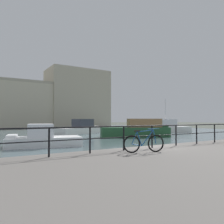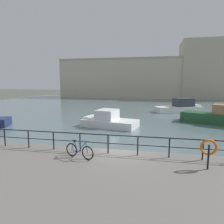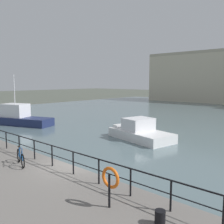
# 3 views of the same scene
# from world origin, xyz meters

# --- Properties ---
(ground_plane) EXTENTS (240.00, 240.00, 0.00)m
(ground_plane) POSITION_xyz_m (0.00, 0.00, 0.00)
(ground_plane) COLOR #4C5147
(moored_cabin_cruiser) EXTENTS (9.10, 5.19, 5.92)m
(moored_cabin_cruiser) POSITION_xyz_m (-18.24, 6.56, 0.87)
(moored_cabin_cruiser) COLOR navy
(moored_cabin_cruiser) RESTS_ON water_basin
(moored_green_narrowboat) EXTENTS (6.47, 4.10, 1.88)m
(moored_green_narrowboat) POSITION_xyz_m (-2.84, 10.14, 0.67)
(moored_green_narrowboat) COLOR white
(moored_green_narrowboat) RESTS_ON water_basin
(quay_railing) EXTENTS (24.68, 0.07, 1.08)m
(quay_railing) POSITION_xyz_m (0.33, -0.75, 1.67)
(quay_railing) COLOR black
(quay_railing) RESTS_ON quay_promenade
(parked_bicycle) EXTENTS (1.71, 0.59, 0.98)m
(parked_bicycle) POSITION_xyz_m (-1.80, -1.73, 1.32)
(parked_bicycle) COLOR black
(parked_bicycle) RESTS_ON quay_promenade
(mooring_bollard) EXTENTS (0.32, 0.32, 0.44)m
(mooring_bollard) POSITION_xyz_m (6.21, -1.64, 1.15)
(mooring_bollard) COLOR black
(mooring_bollard) RESTS_ON quay_promenade
(life_ring_stand) EXTENTS (0.75, 0.16, 1.40)m
(life_ring_stand) POSITION_xyz_m (4.41, -1.83, 1.91)
(life_ring_stand) COLOR black
(life_ring_stand) RESTS_ON quay_promenade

